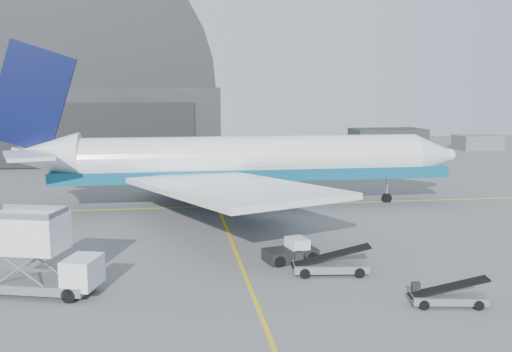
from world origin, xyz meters
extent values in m
plane|color=#565659|center=(0.00, 0.00, 0.00)|extent=(200.00, 200.00, 0.00)
cube|color=gold|center=(0.00, 20.00, 0.01)|extent=(80.00, 0.25, 0.02)
cube|color=gold|center=(0.00, -2.00, 0.01)|extent=(0.25, 40.00, 0.02)
cube|color=black|center=(-22.00, 65.00, 6.00)|extent=(50.00, 28.00, 12.00)
cube|color=black|center=(-22.00, 50.90, 5.00)|extent=(42.00, 0.40, 9.50)
cube|color=black|center=(38.00, 72.00, 0.00)|extent=(14.00, 8.00, 4.00)
cube|color=slate|center=(55.00, 68.00, 0.00)|extent=(8.00, 6.00, 2.80)
cylinder|color=white|center=(3.66, 19.64, 4.86)|extent=(33.63, 4.48, 4.48)
cone|color=white|center=(22.53, 19.64, 4.86)|extent=(4.11, 4.48, 4.48)
sphere|color=white|center=(24.40, 19.64, 4.86)|extent=(1.31, 1.31, 1.31)
cone|color=white|center=(-16.42, 19.64, 5.42)|extent=(6.54, 4.48, 4.48)
cube|color=black|center=(21.41, 19.64, 5.42)|extent=(2.43, 2.06, 0.65)
cube|color=#0D526E|center=(3.66, 19.64, 3.41)|extent=(39.23, 4.53, 1.12)
cube|color=white|center=(-0.07, 8.43, 3.92)|extent=(17.23, 22.90, 1.36)
cube|color=white|center=(-0.07, 30.85, 3.92)|extent=(17.23, 22.90, 1.36)
cube|color=white|center=(-16.89, 15.43, 5.98)|extent=(5.72, 7.82, 0.33)
cube|color=white|center=(-16.89, 23.84, 5.98)|extent=(5.72, 7.82, 0.33)
cube|color=#060C32|center=(-17.35, 19.64, 10.93)|extent=(8.66, 0.47, 10.76)
cylinder|color=gray|center=(2.73, 12.16, 2.43)|extent=(4.86, 2.52, 2.52)
cylinder|color=gray|center=(2.73, 27.11, 2.43)|extent=(4.86, 2.52, 2.52)
cylinder|color=#A5A5AA|center=(17.68, 19.64, 1.31)|extent=(0.26, 0.26, 2.62)
cylinder|color=black|center=(17.68, 19.64, 0.42)|extent=(1.03, 0.33, 1.03)
cylinder|color=black|center=(1.80, 16.65, 0.51)|extent=(1.21, 0.42, 1.21)
cylinder|color=black|center=(1.80, 22.63, 0.51)|extent=(1.21, 0.42, 1.21)
cube|color=slate|center=(-12.20, -3.32, 0.58)|extent=(6.78, 4.23, 0.53)
cube|color=silver|center=(-9.58, -4.11, 1.42)|extent=(2.31, 2.80, 1.69)
cube|color=black|center=(-8.82, -4.33, 1.69)|extent=(0.65, 1.94, 0.95)
cube|color=silver|center=(-12.81, -3.14, 3.58)|extent=(4.99, 3.79, 2.11)
cylinder|color=black|center=(-10.20, -5.07, 0.42)|extent=(0.90, 0.54, 0.84)
cylinder|color=black|center=(-9.56, -2.96, 0.42)|extent=(0.90, 0.54, 0.84)
cylinder|color=black|center=(-14.21, -1.57, 0.42)|extent=(0.90, 0.54, 0.84)
cube|color=black|center=(3.45, 0.71, 0.48)|extent=(3.88, 2.74, 0.79)
cube|color=silver|center=(3.96, 0.84, 1.19)|extent=(1.58, 1.84, 0.79)
cylinder|color=black|center=(4.86, 0.16, 0.35)|extent=(0.84, 0.49, 0.79)
cylinder|color=black|center=(4.43, 1.87, 0.35)|extent=(0.84, 0.49, 0.79)
cylinder|color=black|center=(2.47, -0.44, 0.35)|extent=(0.84, 0.49, 0.79)
cylinder|color=black|center=(2.04, 1.26, 0.35)|extent=(0.84, 0.49, 0.79)
cube|color=slate|center=(5.40, -2.41, 0.48)|extent=(4.87, 2.11, 0.48)
cube|color=black|center=(5.40, -2.41, 1.23)|extent=(5.12, 1.61, 1.37)
cube|color=black|center=(3.55, -1.61, 1.02)|extent=(0.58, 0.48, 0.64)
cylinder|color=black|center=(7.03, -3.34, 0.32)|extent=(0.67, 0.34, 0.64)
cylinder|color=black|center=(7.19, -1.85, 0.32)|extent=(0.67, 0.34, 0.64)
cylinder|color=black|center=(3.61, -2.97, 0.32)|extent=(0.67, 0.34, 0.64)
cylinder|color=black|center=(3.78, -1.47, 0.32)|extent=(0.67, 0.34, 0.64)
cube|color=slate|center=(10.29, -8.50, 0.41)|extent=(4.15, 2.00, 0.41)
cube|color=black|center=(10.29, -8.50, 1.04)|extent=(4.33, 1.59, 1.16)
cube|color=black|center=(8.76, -7.74, 0.86)|extent=(0.51, 0.43, 0.54)
cylinder|color=black|center=(11.61, -9.36, 0.27)|extent=(0.57, 0.31, 0.54)
cylinder|color=black|center=(11.82, -8.11, 0.27)|extent=(0.57, 0.31, 0.54)
cylinder|color=black|center=(8.76, -8.89, 0.27)|extent=(0.57, 0.31, 0.54)
cylinder|color=black|center=(8.97, -7.64, 0.27)|extent=(0.57, 0.31, 0.54)
cube|color=#ED4F07|center=(4.96, 4.27, 0.01)|extent=(0.32, 0.32, 0.03)
cone|color=#ED4F07|center=(4.96, 4.27, 0.23)|extent=(0.32, 0.32, 0.46)
camera|label=1|loc=(-4.34, -36.31, 11.64)|focal=40.00mm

